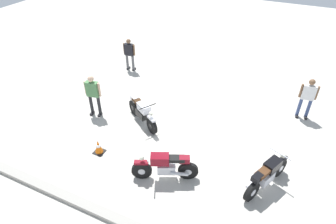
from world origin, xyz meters
name	(u,v)px	position (x,y,z in m)	size (l,w,h in m)	color
ground_plane	(182,127)	(0.00, 0.00, 0.00)	(40.00, 40.00, 0.00)	#B7B2A8
curb_edge	(117,219)	(0.00, 4.60, 0.07)	(14.00, 0.30, 0.15)	#9C978F
motorcycle_black_cruiser	(267,175)	(-3.44, 1.65, 0.52)	(1.03, 1.95, 1.09)	black
motorcycle_silver_cruiser	(142,112)	(1.52, 0.43, 0.52)	(1.84, 1.20, 1.09)	black
motorcycle_maroon_cruiser	(165,166)	(-0.54, 2.64, 0.52)	(1.95, 1.01, 1.09)	black
person_in_white_shirt	(308,96)	(-4.17, -2.69, 1.00)	(0.67, 0.35, 1.74)	#384772
person_in_green_shirt	(93,93)	(3.54, 0.73, 1.03)	(0.68, 0.38, 1.78)	#262628
person_in_black_shirt	(129,53)	(4.31, -3.26, 0.97)	(0.66, 0.33, 1.69)	#59595B
traffic_cone	(98,147)	(2.07, 2.57, 0.26)	(0.36, 0.36, 0.53)	black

